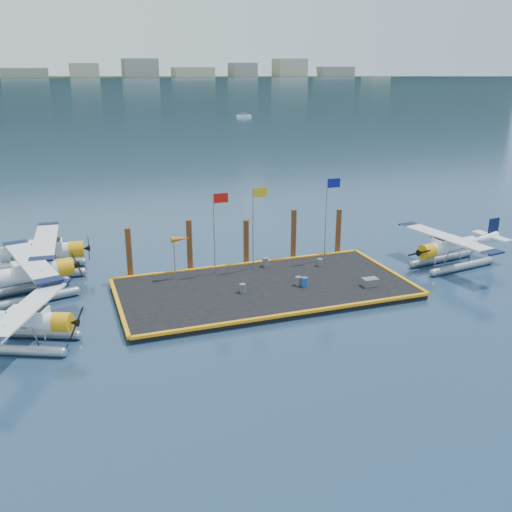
{
  "coord_description": "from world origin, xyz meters",
  "views": [
    {
      "loc": [
        -12.96,
        -34.84,
        14.97
      ],
      "look_at": [
        0.1,
        2.0,
        2.0
      ],
      "focal_mm": 40.0,
      "sensor_mm": 36.0,
      "label": 1
    }
  ],
  "objects_px": {
    "windsock": "(180,240)",
    "seaplane_d": "(450,249)",
    "drum_5": "(265,262)",
    "flagpole_yellow": "(256,216)",
    "seaplane_c": "(41,254)",
    "piling_0": "(129,255)",
    "seaplane_b": "(26,277)",
    "seaplane_a": "(23,323)",
    "piling_4": "(338,233)",
    "piling_3": "(294,236)",
    "crate": "(370,282)",
    "flagpole_red": "(217,221)",
    "drum_4": "(320,262)",
    "piling_2": "(246,244)",
    "drum_2": "(298,281)",
    "drum_3": "(243,288)",
    "drum_1": "(305,282)",
    "flagpole_blue": "(329,207)",
    "piling_1": "(190,247)"
  },
  "relations": [
    {
      "from": "seaplane_b",
      "to": "piling_3",
      "type": "xyz_separation_m",
      "value": [
        20.05,
        1.22,
        0.56
      ]
    },
    {
      "from": "seaplane_b",
      "to": "seaplane_a",
      "type": "bearing_deg",
      "value": -13.81
    },
    {
      "from": "drum_1",
      "to": "drum_2",
      "type": "height_order",
      "value": "drum_1"
    },
    {
      "from": "drum_1",
      "to": "drum_5",
      "type": "relative_size",
      "value": 0.98
    },
    {
      "from": "piling_2",
      "to": "drum_2",
      "type": "bearing_deg",
      "value": -72.62
    },
    {
      "from": "seaplane_a",
      "to": "drum_3",
      "type": "height_order",
      "value": "seaplane_a"
    },
    {
      "from": "windsock",
      "to": "seaplane_d",
      "type": "bearing_deg",
      "value": -10.24
    },
    {
      "from": "drum_5",
      "to": "flagpole_red",
      "type": "xyz_separation_m",
      "value": [
        -3.87,
        -0.17,
        3.67
      ]
    },
    {
      "from": "piling_2",
      "to": "drum_3",
      "type": "bearing_deg",
      "value": -110.89
    },
    {
      "from": "crate",
      "to": "piling_1",
      "type": "height_order",
      "value": "piling_1"
    },
    {
      "from": "seaplane_b",
      "to": "windsock",
      "type": "relative_size",
      "value": 3.29
    },
    {
      "from": "drum_3",
      "to": "piling_2",
      "type": "height_order",
      "value": "piling_2"
    },
    {
      "from": "drum_5",
      "to": "piling_4",
      "type": "relative_size",
      "value": 0.16
    },
    {
      "from": "windsock",
      "to": "flagpole_yellow",
      "type": "bearing_deg",
      "value": 0.0
    },
    {
      "from": "flagpole_yellow",
      "to": "piling_4",
      "type": "xyz_separation_m",
      "value": [
        7.8,
        1.6,
        -2.51
      ]
    },
    {
      "from": "crate",
      "to": "flagpole_red",
      "type": "relative_size",
      "value": 0.18
    },
    {
      "from": "drum_4",
      "to": "piling_2",
      "type": "height_order",
      "value": "piling_2"
    },
    {
      "from": "seaplane_a",
      "to": "flagpole_yellow",
      "type": "height_order",
      "value": "flagpole_yellow"
    },
    {
      "from": "piling_0",
      "to": "piling_4",
      "type": "bearing_deg",
      "value": 0.0
    },
    {
      "from": "seaplane_a",
      "to": "crate",
      "type": "bearing_deg",
      "value": 116.46
    },
    {
      "from": "crate",
      "to": "piling_2",
      "type": "bearing_deg",
      "value": 130.19
    },
    {
      "from": "piling_3",
      "to": "seaplane_d",
      "type": "bearing_deg",
      "value": -25.77
    },
    {
      "from": "seaplane_a",
      "to": "flagpole_yellow",
      "type": "xyz_separation_m",
      "value": [
        16.23,
        7.04,
        3.1
      ]
    },
    {
      "from": "flagpole_red",
      "to": "seaplane_b",
      "type": "bearing_deg",
      "value": 178.36
    },
    {
      "from": "seaplane_c",
      "to": "crate",
      "type": "height_order",
      "value": "seaplane_c"
    },
    {
      "from": "seaplane_c",
      "to": "flagpole_yellow",
      "type": "relative_size",
      "value": 1.66
    },
    {
      "from": "piling_4",
      "to": "flagpole_blue",
      "type": "bearing_deg",
      "value": -138.42
    },
    {
      "from": "crate",
      "to": "flagpole_blue",
      "type": "relative_size",
      "value": 0.17
    },
    {
      "from": "flagpole_red",
      "to": "flagpole_yellow",
      "type": "distance_m",
      "value": 3.0
    },
    {
      "from": "drum_1",
      "to": "flagpole_yellow",
      "type": "distance_m",
      "value": 6.36
    },
    {
      "from": "drum_5",
      "to": "piling_3",
      "type": "relative_size",
      "value": 0.15
    },
    {
      "from": "drum_2",
      "to": "piling_2",
      "type": "bearing_deg",
      "value": 107.38
    },
    {
      "from": "drum_5",
      "to": "flagpole_yellow",
      "type": "distance_m",
      "value": 3.89
    },
    {
      "from": "seaplane_a",
      "to": "windsock",
      "type": "relative_size",
      "value": 2.83
    },
    {
      "from": "seaplane_c",
      "to": "piling_0",
      "type": "height_order",
      "value": "piling_0"
    },
    {
      "from": "drum_2",
      "to": "crate",
      "type": "distance_m",
      "value": 5.02
    },
    {
      "from": "flagpole_blue",
      "to": "windsock",
      "type": "distance_m",
      "value": 11.81
    },
    {
      "from": "seaplane_d",
      "to": "windsock",
      "type": "distance_m",
      "value": 20.93
    },
    {
      "from": "piling_0",
      "to": "piling_3",
      "type": "relative_size",
      "value": 0.93
    },
    {
      "from": "piling_0",
      "to": "seaplane_d",
      "type": "bearing_deg",
      "value": -12.47
    },
    {
      "from": "seaplane_a",
      "to": "flagpole_red",
      "type": "relative_size",
      "value": 1.47
    },
    {
      "from": "seaplane_b",
      "to": "drum_4",
      "type": "height_order",
      "value": "seaplane_b"
    },
    {
      "from": "seaplane_b",
      "to": "seaplane_d",
      "type": "xyz_separation_m",
      "value": [
        31.05,
        -4.09,
        -0.12
      ]
    },
    {
      "from": "seaplane_a",
      "to": "piling_0",
      "type": "distance_m",
      "value": 11.15
    },
    {
      "from": "crate",
      "to": "piling_0",
      "type": "relative_size",
      "value": 0.27
    },
    {
      "from": "piling_0",
      "to": "piling_4",
      "type": "xyz_separation_m",
      "value": [
        17.0,
        0.0,
        0.0
      ]
    },
    {
      "from": "drum_4",
      "to": "flagpole_red",
      "type": "bearing_deg",
      "value": 171.61
    },
    {
      "from": "seaplane_a",
      "to": "drum_1",
      "type": "bearing_deg",
      "value": 121.46
    },
    {
      "from": "flagpole_yellow",
      "to": "piling_2",
      "type": "distance_m",
      "value": 3.07
    },
    {
      "from": "piling_4",
      "to": "piling_3",
      "type": "bearing_deg",
      "value": 180.0
    }
  ]
}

